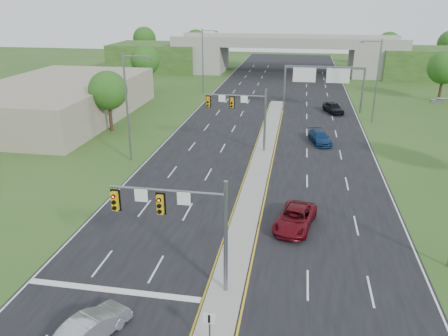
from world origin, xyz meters
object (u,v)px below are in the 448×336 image
signal_mast_near (185,217)px  car_far_b (320,138)px  overpass (286,57)px  car_far_a (295,218)px  signal_mast_far (244,110)px  car_silver (91,327)px  keep_right_sign (209,325)px  car_far_c (333,108)px  sign_gantry (323,76)px

signal_mast_near → car_far_b: 30.75m
overpass → car_far_b: 51.23m
signal_mast_near → car_far_a: (6.02, 8.51, -3.97)m
signal_mast_far → signal_mast_near: bearing=-90.0°
overpass → car_far_a: size_ratio=15.16×
car_silver → car_far_b: car_silver is taller
signal_mast_near → signal_mast_far: bearing=90.0°
signal_mast_near → car_silver: bearing=-127.8°
signal_mast_near → keep_right_sign: 5.94m
keep_right_sign → car_far_c: 49.55m
sign_gantry → car_far_a: 36.87m
signal_mast_far → overpass: size_ratio=0.09×
keep_right_sign → signal_mast_near: bearing=116.9°
overpass → car_far_c: size_ratio=17.32×
car_far_a → car_far_b: (2.42, 20.78, -0.06)m
car_far_c → signal_mast_near: bearing=-123.7°
signal_mast_near → car_silver: size_ratio=1.65×
car_far_c → car_far_b: bearing=-118.9°
overpass → car_far_a: (3.75, -71.56, -2.80)m
car_silver → car_far_b: (12.10, 34.02, -0.02)m
signal_mast_near → car_silver: (-3.66, -4.72, -4.01)m
signal_mast_near → car_far_a: signal_mast_near is taller
signal_mast_near → sign_gantry: signal_mast_near is taller
sign_gantry → overpass: 35.75m
sign_gantry → car_silver: size_ratio=2.73×
keep_right_sign → overpass: size_ratio=0.03×
car_far_c → car_far_a: bearing=-117.6°
car_far_a → signal_mast_near: bearing=-113.4°
car_far_b → car_far_a: bearing=-111.5°
signal_mast_near → car_far_c: 45.82m
car_silver → car_far_c: car_far_c is taller
car_silver → car_far_a: bearing=-102.8°
keep_right_sign → car_silver: keep_right_sign is taller
overpass → car_far_b: size_ratio=17.23×
signal_mast_far → overpass: bearing=87.6°
signal_mast_far → overpass: (2.26, 55.07, -1.17)m
overpass → keep_right_sign: bearing=-90.0°
car_far_a → keep_right_sign: bearing=-94.2°
signal_mast_near → car_far_b: signal_mast_near is taller
signal_mast_near → car_far_c: signal_mast_near is taller
sign_gantry → car_far_b: 16.35m
keep_right_sign → car_far_a: bearing=73.9°
car_far_a → signal_mast_far: bearing=121.9°
car_far_a → car_far_c: car_far_c is taller
signal_mast_near → car_far_c: bearing=76.3°
overpass → car_far_c: 36.82m
overpass → car_far_c: (8.51, -35.71, -2.75)m
signal_mast_near → car_far_b: size_ratio=1.51×
car_far_a → car_far_b: 20.92m
signal_mast_far → keep_right_sign: 29.71m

